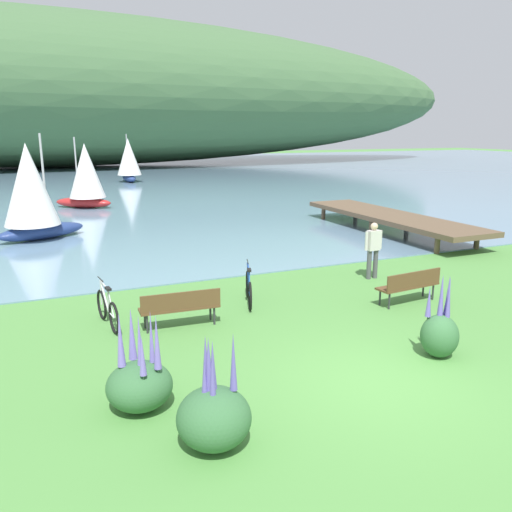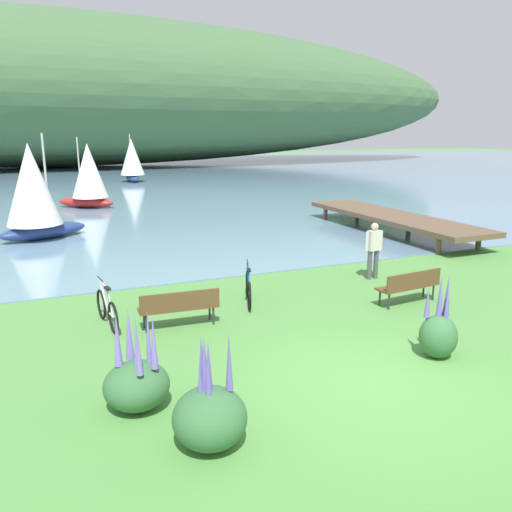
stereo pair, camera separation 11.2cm
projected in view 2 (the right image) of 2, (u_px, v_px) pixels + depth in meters
ground_plane at (374, 382)px, 9.17m from camera, size 200.00×200.00×0.00m
bay_water at (91, 176)px, 51.43m from camera, size 180.00×80.00×0.04m
distant_hillside at (43, 90)px, 61.81m from camera, size 118.67×28.00×18.11m
park_bench_near_camera at (179, 305)px, 11.62m from camera, size 1.82×0.58×0.88m
park_bench_further_along at (410, 284)px, 13.22m from camera, size 1.84×0.64×0.88m
bicycle_leaning_near_bench at (107, 309)px, 11.76m from camera, size 0.27×1.76×1.01m
bicycle_beside_path at (248, 288)px, 13.30m from camera, size 0.64×1.69×1.01m
person_at_shoreline at (374, 247)px, 15.38m from camera, size 0.61×0.24×1.71m
echium_bush_closest_to_camera at (136, 382)px, 8.24m from camera, size 1.06×1.06×1.63m
echium_bush_beside_closest at (210, 415)px, 7.22m from camera, size 1.06×1.06×1.67m
echium_bush_mid_cluster at (439, 332)px, 10.09m from camera, size 0.74×0.74×1.68m
sailboat_nearest_to_shore at (132, 160)px, 44.51m from camera, size 2.05×3.45×4.05m
sailboat_mid_bay at (33, 191)px, 20.56m from camera, size 3.69×2.82×4.22m
sailboat_toward_hillside at (88, 175)px, 29.36m from camera, size 3.32×2.95×3.98m
pier_dock at (392, 217)px, 22.54m from camera, size 2.40×10.00×0.80m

